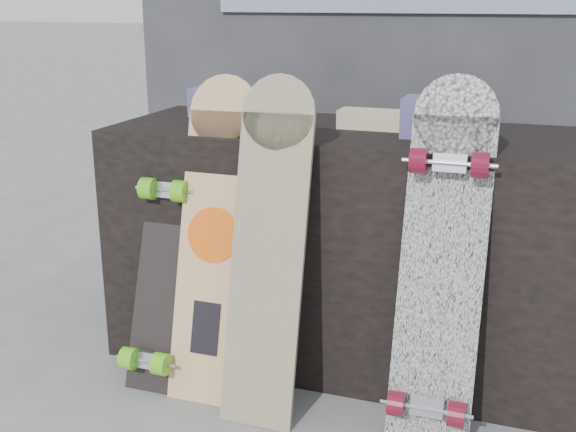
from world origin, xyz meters
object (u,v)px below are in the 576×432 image
at_px(vendor_table, 353,246).
at_px(longboard_cascadia, 442,259).
at_px(skateboard_dark, 163,260).
at_px(longboard_celtic, 269,241).
at_px(longboard_geisha, 215,230).

distance_m(vendor_table, longboard_cascadia, 0.52).
height_order(vendor_table, longboard_cascadia, longboard_cascadia).
bearing_deg(skateboard_dark, vendor_table, 33.13).
relative_size(longboard_celtic, longboard_cascadia, 0.99).
height_order(vendor_table, longboard_celtic, longboard_celtic).
relative_size(vendor_table, longboard_celtic, 1.59).
xyz_separation_m(longboard_geisha, longboard_cascadia, (0.70, -0.03, 0.00)).
xyz_separation_m(longboard_celtic, skateboard_dark, (-0.39, 0.06, -0.13)).
xyz_separation_m(vendor_table, longboard_geisha, (-0.35, -0.34, 0.12)).
xyz_separation_m(longboard_celtic, longboard_cascadia, (0.49, 0.04, -0.01)).
distance_m(vendor_table, skateboard_dark, 0.64).
bearing_deg(skateboard_dark, longboard_geisha, 3.32).
bearing_deg(vendor_table, skateboard_dark, -146.87).
bearing_deg(longboard_cascadia, vendor_table, 133.20).
distance_m(longboard_celtic, longboard_cascadia, 0.49).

